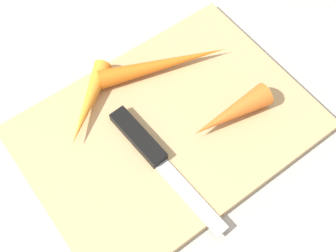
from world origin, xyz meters
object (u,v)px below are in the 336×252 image
carrot_medium (89,103)px  carrot_longest (164,64)px  cutting_board (168,128)px  carrot_shortest (231,113)px  knife (145,144)px

carrot_medium → carrot_longest: (-0.11, 0.01, 0.00)m
cutting_board → carrot_shortest: bearing=150.1°
carrot_shortest → carrot_medium: 0.18m
carrot_shortest → knife: bearing=-12.8°
carrot_longest → cutting_board: bearing=-103.3°
knife → carrot_medium: size_ratio=1.65×
carrot_medium → carrot_longest: 0.11m
carrot_shortest → carrot_longest: 0.12m
cutting_board → carrot_shortest: carrot_shortest is taller
cutting_board → carrot_longest: bearing=-123.0°
cutting_board → carrot_medium: carrot_medium is taller
carrot_medium → knife: bearing=66.3°
knife → carrot_shortest: carrot_shortest is taller
knife → carrot_longest: (-0.09, -0.08, 0.01)m
knife → carrot_longest: 0.12m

